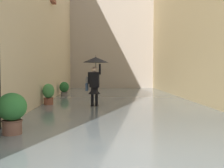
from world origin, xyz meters
The scene contains 8 objects.
ground_plane centered at (0.00, -9.18, 0.00)m, with size 60.00×60.00×0.00m, color gray.
flood_water centered at (0.00, -9.18, 0.04)m, with size 7.65×24.36×0.08m, color slate.
building_facade_left centered at (-4.33, -9.18, 4.85)m, with size 2.04×22.36×9.71m.
building_facade_far centered at (0.00, -19.26, 5.86)m, with size 10.45×1.80×11.71m, color #A89989.
person_wading centered at (1.13, -6.95, 1.52)m, with size 1.05×1.05×2.16m.
potted_plant_near_right centered at (3.05, -11.84, 0.48)m, with size 0.55×0.55×0.87m.
potted_plant_mid_right centered at (2.92, -2.08, 0.60)m, with size 0.67×0.67×1.03m.
potted_plant_far_right centered at (3.14, -7.52, 0.53)m, with size 0.50×0.50×0.97m.
Camera 1 is at (0.86, 4.22, 1.54)m, focal length 43.81 mm.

